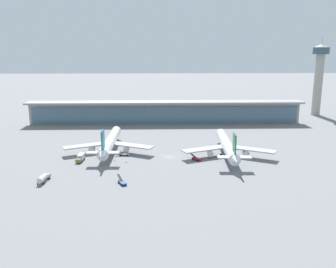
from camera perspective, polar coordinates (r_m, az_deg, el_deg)
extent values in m
plane|color=slate|center=(172.04, 0.17, -3.63)|extent=(1200.00, 1200.00, 0.00)
cylinder|color=white|center=(183.09, -9.07, -1.17)|extent=(5.83, 48.85, 5.14)
cone|color=white|center=(208.57, -8.06, 0.65)|extent=(5.11, 4.70, 5.04)
cone|color=white|center=(158.02, -10.40, -3.35)|extent=(4.71, 5.72, 4.63)
cube|color=black|center=(205.53, -8.17, 0.71)|extent=(3.89, 2.18, 0.62)
cube|color=#B7BABF|center=(180.99, -12.74, -1.79)|extent=(22.48, 14.58, 0.62)
cube|color=#B7BABF|center=(177.74, -5.72, -1.80)|extent=(22.35, 15.07, 0.62)
cylinder|color=silver|center=(180.43, -11.91, -2.38)|extent=(2.89, 3.76, 2.84)
cylinder|color=silver|center=(177.96, -6.58, -2.40)|extent=(2.89, 3.76, 2.84)
cube|color=#0F6B7A|center=(160.68, -10.23, -0.83)|extent=(0.71, 6.22, 7.98)
cube|color=#B7BABF|center=(161.33, -10.20, -2.90)|extent=(14.24, 4.10, 0.44)
cylinder|color=black|center=(182.08, -10.02, -2.67)|extent=(1.08, 1.26, 1.24)
cylinder|color=black|center=(181.26, -8.25, -2.68)|extent=(1.08, 1.26, 1.24)
cylinder|color=black|center=(202.86, -8.26, -0.96)|extent=(1.08, 1.26, 1.24)
cylinder|color=white|center=(176.56, 9.24, -1.71)|extent=(7.48, 48.97, 5.14)
cone|color=white|center=(202.00, 8.21, 0.23)|extent=(5.26, 4.87, 5.04)
cone|color=white|center=(151.55, 10.61, -4.08)|extent=(4.90, 5.87, 4.63)
cube|color=black|center=(198.95, 8.32, 0.29)|extent=(3.96, 2.31, 0.62)
cube|color=#B7BABF|center=(171.26, 5.76, -2.39)|extent=(22.61, 13.97, 0.62)
cube|color=#B7BABF|center=(174.48, 13.04, -2.38)|extent=(22.17, 15.64, 0.62)
cylinder|color=silver|center=(171.49, 6.64, -3.01)|extent=(3.01, 3.86, 2.84)
cylinder|color=silver|center=(173.93, 12.19, -2.99)|extent=(3.01, 3.86, 2.84)
cube|color=#14703D|center=(154.13, 10.44, -1.44)|extent=(0.92, 6.23, 7.98)
cube|color=#B7BABF|center=(154.85, 10.40, -3.60)|extent=(14.36, 4.58, 0.44)
cylinder|color=black|center=(174.78, 8.39, -3.29)|extent=(1.12, 1.29, 1.24)
cylinder|color=black|center=(175.60, 10.23, -3.28)|extent=(1.12, 1.29, 1.24)
cylinder|color=black|center=(196.33, 8.41, -1.44)|extent=(1.12, 1.29, 1.24)
cube|color=gray|center=(151.33, -18.52, -6.26)|extent=(2.55, 2.18, 1.50)
cylinder|color=silver|center=(146.92, -19.21, -6.62)|extent=(2.53, 5.75, 2.10)
cylinder|color=black|center=(151.15, -19.02, -6.63)|extent=(0.35, 0.92, 0.90)
cylinder|color=black|center=(150.35, -18.23, -6.67)|extent=(0.35, 0.92, 0.90)
cylinder|color=black|center=(146.22, -19.84, -7.37)|extent=(0.35, 0.92, 0.90)
cylinder|color=black|center=(145.39, -19.03, -7.42)|extent=(0.35, 0.92, 0.90)
cube|color=#234C9E|center=(139.10, -7.21, -7.58)|extent=(3.77, 5.10, 0.60)
cube|color=black|center=(140.85, -7.58, -6.85)|extent=(2.59, 3.93, 1.72)
cylinder|color=black|center=(140.41, -7.77, -7.53)|extent=(0.66, 0.93, 0.90)
cylinder|color=black|center=(140.95, -7.14, -7.42)|extent=(0.66, 0.93, 0.90)
cylinder|color=black|center=(137.47, -7.27, -7.97)|extent=(0.66, 0.93, 0.90)
cylinder|color=black|center=(138.02, -6.62, -7.87)|extent=(0.66, 0.93, 0.90)
cube|color=#B21E1E|center=(167.21, 4.56, -3.90)|extent=(4.49, 4.81, 0.60)
cube|color=black|center=(168.49, 3.96, -3.37)|extent=(3.26, 3.59, 1.72)
cylinder|color=black|center=(167.83, 3.94, -3.93)|extent=(0.80, 0.87, 0.90)
cylinder|color=black|center=(168.98, 4.33, -3.82)|extent=(0.80, 0.87, 0.90)
cylinder|color=black|center=(165.63, 4.78, -4.19)|extent=(0.80, 0.87, 0.90)
cylinder|color=black|center=(166.80, 5.17, -4.07)|extent=(0.80, 0.87, 0.90)
cube|color=olive|center=(167.16, -13.95, -4.11)|extent=(2.47, 2.02, 1.50)
cube|color=black|center=(166.34, -14.04, -4.09)|extent=(2.07, 0.33, 0.70)
cube|color=silver|center=(170.69, -13.55, -3.50)|extent=(2.75, 4.81, 2.50)
cylinder|color=black|center=(167.78, -13.51, -4.29)|extent=(0.37, 0.92, 0.90)
cylinder|color=black|center=(168.43, -14.20, -4.26)|extent=(0.37, 0.92, 0.90)
cylinder|color=black|center=(172.15, -13.04, -3.81)|extent=(0.37, 0.92, 0.90)
cylinder|color=black|center=(172.78, -13.71, -3.79)|extent=(0.37, 0.92, 0.90)
cube|color=gray|center=(174.86, -6.93, -3.19)|extent=(5.01, 2.47, 0.60)
cube|color=black|center=(175.13, -7.71, -2.82)|extent=(4.04, 1.46, 1.72)
cylinder|color=black|center=(174.57, -7.53, -3.34)|extent=(0.93, 0.41, 0.90)
cylinder|color=black|center=(176.11, -7.40, -3.18)|extent=(0.93, 0.41, 0.90)
cylinder|color=black|center=(173.80, -6.45, -3.38)|extent=(0.93, 0.41, 0.90)
cylinder|color=black|center=(175.34, -6.33, -3.23)|extent=(0.93, 0.41, 0.90)
cube|color=#9E998E|center=(249.48, -0.42, 3.35)|extent=(183.59, 8.00, 14.00)
cube|color=slate|center=(245.37, -0.40, 3.02)|extent=(179.92, 0.50, 11.20)
cube|color=gray|center=(246.31, -0.41, 5.01)|extent=(187.27, 12.80, 1.20)
cylinder|color=#9E998E|center=(300.74, 22.56, 7.14)|extent=(6.40, 6.40, 46.17)
cylinder|color=#384C5B|center=(299.53, 23.00, 12.00)|extent=(12.00, 12.00, 5.00)
cone|color=#9E998E|center=(299.54, 23.06, 12.70)|extent=(10.20, 10.20, 2.40)
cylinder|color=#99999E|center=(299.59, 23.13, 13.41)|extent=(0.36, 0.36, 5.00)
cone|color=orange|center=(167.29, -8.41, -4.14)|extent=(0.44, 0.44, 0.70)
cube|color=black|center=(167.39, -8.40, -4.25)|extent=(0.62, 0.62, 0.04)
cone|color=orange|center=(167.86, -9.07, -4.11)|extent=(0.44, 0.44, 0.70)
cube|color=black|center=(167.96, -9.07, -4.21)|extent=(0.62, 0.62, 0.04)
cone|color=orange|center=(164.19, -6.61, -4.42)|extent=(0.44, 0.44, 0.70)
cube|color=black|center=(164.29, -6.61, -4.53)|extent=(0.62, 0.62, 0.04)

